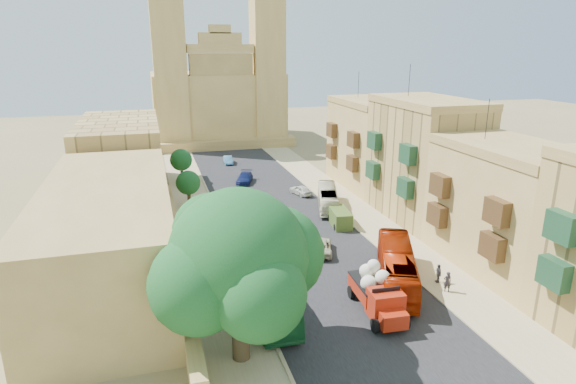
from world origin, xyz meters
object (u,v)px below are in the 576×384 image
street_tree_c (188,183)px  bus_green_north (266,289)px  ficus_tree (240,263)px  street_tree_d (181,160)px  bus_red_east (397,267)px  street_tree_a (214,259)px  olive_pickup (340,218)px  street_tree_b (198,214)px  church (218,96)px  car_blue_b (228,160)px  car_dkblue (245,178)px  bus_cream_east (328,198)px  car_cream (320,246)px  red_truck (378,292)px  car_white_a (250,205)px  pedestrian_a (447,282)px  car_blue_a (270,264)px  pedestrian_c (438,273)px  car_white_b (301,190)px

street_tree_c → bus_green_north: size_ratio=0.40×
ficus_tree → street_tree_d: (-0.60, 43.99, -3.40)m
bus_red_east → street_tree_a: bearing=17.8°
ficus_tree → olive_pickup: 26.27m
street_tree_b → bus_red_east: bearing=-42.5°
church → ficus_tree: (-9.40, -74.61, -2.79)m
olive_pickup → car_blue_b: olive_pickup is taller
street_tree_c → car_dkblue: 12.87m
bus_red_east → street_tree_d: bearing=-44.0°
street_tree_d → bus_cream_east: bearing=-46.3°
street_tree_d → car_cream: street_tree_d is taller
bus_green_north → bus_red_east: size_ratio=1.00×
red_truck → car_dkblue: red_truck is taller
bus_red_east → bus_cream_east: 20.51m
car_white_a → pedestrian_a: size_ratio=2.06×
street_tree_d → car_blue_a: size_ratio=1.32×
street_tree_c → pedestrian_a: 33.58m
bus_green_north → pedestrian_c: 15.11m
car_white_a → car_dkblue: size_ratio=0.73×
red_truck → bus_red_east: bearing=45.6°
car_dkblue → bus_green_north: bearing=-78.6°
car_blue_b → pedestrian_c: size_ratio=2.32×
car_blue_a → car_cream: size_ratio=0.79×
red_truck → pedestrian_c: red_truck is taller
car_white_a → car_dkblue: (1.70, 12.30, 0.12)m
street_tree_a → car_dkblue: size_ratio=1.06×
ficus_tree → car_blue_b: ficus_tree is taller
red_truck → car_white_b: bearing=83.3°
street_tree_b → bus_red_east: size_ratio=0.40×
street_tree_c → car_blue_b: bearing=68.7°
street_tree_d → car_white_a: street_tree_d is taller
street_tree_c → bus_red_east: street_tree_c is taller
street_tree_d → car_blue_b: street_tree_d is taller
ficus_tree → bus_green_north: size_ratio=0.99×
street_tree_c → car_blue_a: bearing=-75.4°
street_tree_c → car_blue_b: (8.45, 21.69, -2.47)m
street_tree_b → bus_red_east: (14.97, -13.71, -1.49)m
red_truck → olive_pickup: size_ratio=1.48×
street_tree_d → car_white_a: 17.04m
car_blue_b → car_blue_a: bearing=-91.8°
car_white_a → car_cream: size_ratio=0.76×
car_white_a → car_blue_b: bearing=95.8°
car_white_a → car_dkblue: bearing=90.9°
olive_pickup → church: bearing=96.0°
ficus_tree → car_cream: (10.40, 14.22, -6.06)m
church → pedestrian_a: bearing=-83.2°
red_truck → bus_cream_east: red_truck is taller
car_blue_a → pedestrian_c: size_ratio=2.26×
olive_pickup → car_blue_b: (-7.23, 32.98, -0.25)m
street_tree_c → car_white_a: bearing=-24.4°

